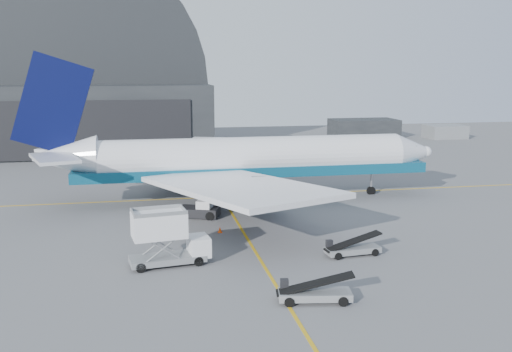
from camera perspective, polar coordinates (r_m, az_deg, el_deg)
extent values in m
plane|color=#565659|center=(47.68, -0.22, -7.34)|extent=(200.00, 200.00, 0.00)
cube|color=#C59512|center=(66.74, -3.44, -2.10)|extent=(80.00, 0.25, 0.02)
cube|color=#C59512|center=(45.81, 0.25, -8.08)|extent=(0.25, 40.00, 0.02)
cube|color=black|center=(110.72, -18.08, 5.62)|extent=(50.00, 28.00, 12.00)
cube|color=black|center=(96.88, -19.03, 4.32)|extent=(42.00, 0.40, 9.50)
cube|color=black|center=(126.33, 10.68, 3.79)|extent=(14.00, 8.00, 4.00)
cube|color=gray|center=(130.05, 18.33, 3.63)|extent=(8.00, 6.00, 2.80)
cylinder|color=white|center=(64.46, -0.21, 1.92)|extent=(34.17, 4.56, 4.56)
cone|color=white|center=(70.57, 15.28, 2.31)|extent=(4.18, 4.56, 4.56)
sphere|color=white|center=(71.43, 16.65, 2.34)|extent=(1.33, 1.33, 1.33)
cone|color=white|center=(63.82, -18.52, 1.80)|extent=(6.64, 4.56, 4.56)
cube|color=black|center=(70.00, 14.46, 2.75)|extent=(2.47, 2.09, 0.66)
cube|color=navy|center=(64.70, -0.21, 0.64)|extent=(39.86, 4.60, 1.14)
cube|color=white|center=(52.94, -1.94, -1.05)|extent=(17.50, 23.27, 1.38)
cube|color=white|center=(75.19, -4.69, 2.42)|extent=(17.50, 23.27, 1.38)
cube|color=white|center=(59.63, -19.52, 1.70)|extent=(5.81, 7.94, 0.33)
cube|color=white|center=(68.00, -18.50, 2.80)|extent=(5.81, 7.94, 0.33)
cube|color=#070C37|center=(63.39, -19.68, 6.77)|extent=(8.80, 0.47, 10.93)
cylinder|color=gray|center=(57.41, 0.28, -1.67)|extent=(4.94, 2.56, 2.56)
cylinder|color=gray|center=(72.08, -2.08, 0.86)|extent=(4.94, 2.56, 2.56)
cylinder|color=#A5A5AA|center=(69.15, 11.46, -0.73)|extent=(0.27, 0.27, 2.66)
cylinder|color=black|center=(69.33, 11.43, -1.46)|extent=(1.04, 0.33, 1.04)
cylinder|color=black|center=(62.04, -1.40, -2.58)|extent=(1.23, 0.43, 1.23)
cylinder|color=black|center=(67.89, -2.26, -1.42)|extent=(1.23, 0.43, 1.23)
cube|color=gray|center=(44.38, -8.84, -8.15)|extent=(5.93, 3.05, 0.47)
cube|color=silver|center=(44.61, -5.74, -6.95)|extent=(1.81, 2.37, 1.51)
cube|color=black|center=(44.70, -4.86, -6.58)|extent=(0.33, 1.79, 0.85)
cube|color=silver|center=(43.50, -9.67, -4.86)|extent=(4.26, 2.90, 1.89)
cylinder|color=black|center=(43.92, -5.78, -8.47)|extent=(0.79, 0.39, 0.76)
cylinder|color=black|center=(45.75, -6.37, -7.69)|extent=(0.79, 0.39, 0.76)
cylinder|color=black|center=(43.19, -11.45, -8.97)|extent=(0.79, 0.39, 0.76)
cylinder|color=black|center=(45.05, -11.81, -8.15)|extent=(0.79, 0.39, 0.76)
cube|color=black|center=(57.90, -5.70, -3.57)|extent=(4.49, 3.46, 0.89)
cube|color=silver|center=(57.56, -5.14, -2.83)|extent=(1.94, 2.17, 0.89)
cylinder|color=black|center=(56.66, -4.61, -4.03)|extent=(0.96, 0.65, 0.89)
cylinder|color=black|center=(58.52, -4.12, -3.54)|extent=(0.96, 0.65, 0.89)
cylinder|color=black|center=(57.41, -7.30, -3.88)|extent=(0.96, 0.65, 0.89)
cylinder|color=black|center=(59.24, -6.73, -3.41)|extent=(0.96, 0.65, 0.89)
cube|color=gray|center=(37.53, 5.90, -11.72)|extent=(4.87, 2.33, 0.48)
cube|color=black|center=(37.25, 5.92, -10.67)|extent=(5.09, 1.85, 1.36)
cube|color=black|center=(37.67, 2.86, -10.72)|extent=(0.59, 0.51, 0.64)
cylinder|color=black|center=(37.17, 8.71, -12.29)|extent=(0.67, 0.37, 0.64)
cylinder|color=black|center=(38.52, 8.30, -11.43)|extent=(0.67, 0.37, 0.64)
cylinder|color=black|center=(36.72, 3.35, -12.47)|extent=(0.67, 0.37, 0.64)
cylinder|color=black|center=(38.09, 3.15, -11.59)|extent=(0.67, 0.37, 0.64)
cube|color=gray|center=(46.73, 9.64, -7.29)|extent=(4.55, 1.94, 0.45)
cube|color=black|center=(46.52, 9.67, -6.46)|extent=(4.79, 1.47, 1.28)
cube|color=black|center=(46.31, 7.34, -6.73)|extent=(0.54, 0.45, 0.60)
cylinder|color=black|center=(46.91, 11.80, -7.49)|extent=(0.63, 0.31, 0.60)
cylinder|color=black|center=(48.08, 11.00, -7.01)|extent=(0.63, 0.31, 0.60)
cylinder|color=black|center=(45.51, 8.20, -7.94)|extent=(0.63, 0.31, 0.60)
cylinder|color=black|center=(46.72, 7.47, -7.42)|extent=(0.63, 0.31, 0.60)
cube|color=#F64607|center=(52.45, -3.63, -5.65)|extent=(0.38, 0.38, 0.03)
cone|color=#F64607|center=(52.38, -3.63, -5.38)|extent=(0.38, 0.38, 0.56)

